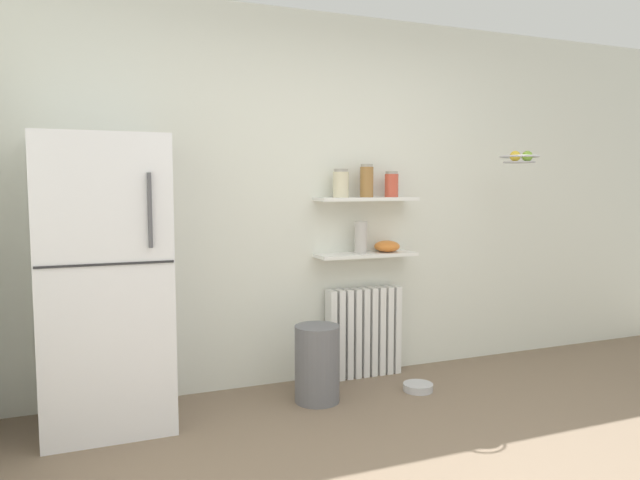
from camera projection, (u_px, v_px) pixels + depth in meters
The scene contains 14 objects.
ground_plane at pixel (435, 468), 2.90m from camera, with size 7.04×7.04×0.00m, color #7A6651.
back_wall at pixel (319, 199), 4.21m from camera, with size 7.04×0.10×2.60m, color silver.
refrigerator at pixel (105, 283), 3.37m from camera, with size 0.71×0.66×1.68m.
radiator at pixel (364, 332), 4.29m from camera, with size 0.57×0.12×0.65m.
wall_shelf_lower at pixel (366, 255), 4.21m from camera, with size 0.74×0.22×0.03m, color white.
wall_shelf_upper at pixel (367, 199), 4.18m from camera, with size 0.74×0.22×0.03m, color white.
storage_jar_0 at pixel (341, 183), 4.09m from camera, with size 0.11×0.11×0.20m.
storage_jar_1 at pixel (367, 181), 4.16m from camera, with size 0.10×0.10×0.24m.
storage_jar_2 at pixel (392, 184), 4.24m from camera, with size 0.10×0.10×0.19m.
vase at pixel (361, 237), 4.19m from camera, with size 0.09×0.09×0.23m, color #B2ADA8.
shelf_bowl at pixel (387, 246), 4.27m from camera, with size 0.19×0.19×0.08m, color orange.
trash_bin at pixel (317, 364), 3.79m from camera, with size 0.29×0.29×0.50m, color slate.
pet_food_bowl at pixel (418, 387), 4.00m from camera, with size 0.20×0.20×0.05m, color #B7B7BC.
hanging_fruit_basket at pixel (520, 158), 4.21m from camera, with size 0.28×0.28×0.09m.
Camera 1 is at (-1.57, -1.87, 1.40)m, focal length 32.88 mm.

